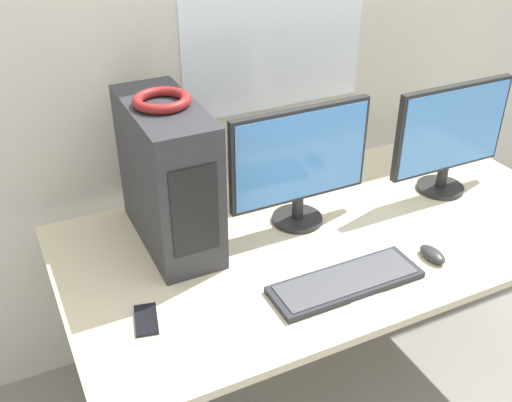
{
  "coord_description": "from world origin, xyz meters",
  "views": [
    {
      "loc": [
        -0.96,
        -0.95,
        1.92
      ],
      "look_at": [
        -0.28,
        0.47,
        0.96
      ],
      "focal_mm": 42.0,
      "sensor_mm": 36.0,
      "label": 1
    }
  ],
  "objects_px": {
    "monitor_main": "(300,162)",
    "cell_phone": "(146,320)",
    "headphones": "(162,100)",
    "pc_tower": "(168,176)",
    "monitor_right_near": "(450,135)",
    "keyboard": "(346,282)",
    "mouse": "(432,254)"
  },
  "relations": [
    {
      "from": "monitor_main",
      "to": "cell_phone",
      "type": "height_order",
      "value": "monitor_main"
    },
    {
      "from": "headphones",
      "to": "cell_phone",
      "type": "xyz_separation_m",
      "value": [
        -0.2,
        -0.35,
        -0.49
      ]
    },
    {
      "from": "headphones",
      "to": "monitor_main",
      "type": "xyz_separation_m",
      "value": [
        0.43,
        -0.09,
        -0.26
      ]
    },
    {
      "from": "pc_tower",
      "to": "monitor_right_near",
      "type": "bearing_deg",
      "value": -7.6
    },
    {
      "from": "keyboard",
      "to": "cell_phone",
      "type": "relative_size",
      "value": 3.52
    },
    {
      "from": "headphones",
      "to": "keyboard",
      "type": "relative_size",
      "value": 0.37
    },
    {
      "from": "pc_tower",
      "to": "headphones",
      "type": "height_order",
      "value": "headphones"
    },
    {
      "from": "pc_tower",
      "to": "monitor_right_near",
      "type": "distance_m",
      "value": 1.03
    },
    {
      "from": "keyboard",
      "to": "cell_phone",
      "type": "height_order",
      "value": "keyboard"
    },
    {
      "from": "monitor_main",
      "to": "keyboard",
      "type": "bearing_deg",
      "value": -96.28
    },
    {
      "from": "keyboard",
      "to": "mouse",
      "type": "height_order",
      "value": "mouse"
    },
    {
      "from": "keyboard",
      "to": "cell_phone",
      "type": "xyz_separation_m",
      "value": [
        -0.59,
        0.11,
        -0.01
      ]
    },
    {
      "from": "monitor_main",
      "to": "keyboard",
      "type": "xyz_separation_m",
      "value": [
        -0.04,
        -0.37,
        -0.22
      ]
    },
    {
      "from": "mouse",
      "to": "cell_phone",
      "type": "relative_size",
      "value": 0.77
    },
    {
      "from": "headphones",
      "to": "monitor_right_near",
      "type": "height_order",
      "value": "headphones"
    },
    {
      "from": "pc_tower",
      "to": "keyboard",
      "type": "bearing_deg",
      "value": -50.06
    },
    {
      "from": "headphones",
      "to": "monitor_right_near",
      "type": "relative_size",
      "value": 0.36
    },
    {
      "from": "pc_tower",
      "to": "cell_phone",
      "type": "height_order",
      "value": "pc_tower"
    },
    {
      "from": "mouse",
      "to": "headphones",
      "type": "bearing_deg",
      "value": 146.33
    },
    {
      "from": "headphones",
      "to": "monitor_main",
      "type": "bearing_deg",
      "value": -11.97
    },
    {
      "from": "headphones",
      "to": "monitor_main",
      "type": "height_order",
      "value": "headphones"
    },
    {
      "from": "pc_tower",
      "to": "keyboard",
      "type": "relative_size",
      "value": 1.01
    },
    {
      "from": "monitor_right_near",
      "to": "keyboard",
      "type": "xyz_separation_m",
      "value": [
        -0.64,
        -0.32,
        -0.22
      ]
    },
    {
      "from": "monitor_right_near",
      "to": "mouse",
      "type": "xyz_separation_m",
      "value": [
        -0.32,
        -0.33,
        -0.21
      ]
    },
    {
      "from": "pc_tower",
      "to": "keyboard",
      "type": "distance_m",
      "value": 0.64
    },
    {
      "from": "cell_phone",
      "to": "monitor_main",
      "type": "bearing_deg",
      "value": 35.62
    },
    {
      "from": "cell_phone",
      "to": "mouse",
      "type": "bearing_deg",
      "value": 5.58
    },
    {
      "from": "mouse",
      "to": "monitor_main",
      "type": "bearing_deg",
      "value": 126.39
    },
    {
      "from": "monitor_right_near",
      "to": "cell_phone",
      "type": "relative_size",
      "value": 3.55
    },
    {
      "from": "keyboard",
      "to": "monitor_main",
      "type": "bearing_deg",
      "value": 83.72
    },
    {
      "from": "monitor_main",
      "to": "keyboard",
      "type": "distance_m",
      "value": 0.43
    },
    {
      "from": "pc_tower",
      "to": "monitor_right_near",
      "type": "height_order",
      "value": "pc_tower"
    }
  ]
}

